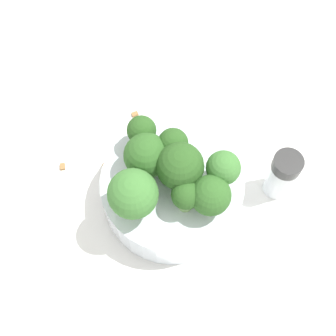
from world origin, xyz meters
TOP-DOWN VIEW (x-y plane):
  - ground_plane at (0.00, 0.00)m, footprint 3.00×3.00m
  - bowl at (0.00, 0.00)m, footprint 0.17×0.17m
  - broccoli_floret_0 at (0.05, 0.04)m, footprint 0.03×0.03m
  - broccoli_floret_1 at (0.03, -0.00)m, footprint 0.03×0.03m
  - broccoli_floret_2 at (-0.00, -0.01)m, footprint 0.05×0.05m
  - broccoli_floret_3 at (0.02, 0.03)m, footprint 0.05×0.05m
  - broccoli_floret_4 at (-0.03, -0.04)m, footprint 0.04×0.04m
  - broccoli_floret_5 at (-0.03, 0.04)m, footprint 0.05×0.05m
  - broccoli_floret_6 at (-0.03, -0.01)m, footprint 0.03×0.03m
  - broccoli_floret_7 at (-0.00, -0.05)m, footprint 0.04×0.04m
  - pepper_shaker at (0.02, -0.13)m, footprint 0.03×0.03m
  - almond_crumb_0 at (0.12, 0.05)m, footprint 0.01×0.01m
  - almond_crumb_1 at (0.04, 0.14)m, footprint 0.01×0.01m
  - almond_crumb_2 at (0.04, 0.09)m, footprint 0.01×0.01m

SIDE VIEW (x-z plane):
  - ground_plane at x=0.00m, z-range 0.00..0.00m
  - almond_crumb_2 at x=0.04m, z-range 0.00..0.01m
  - almond_crumb_0 at x=0.12m, z-range 0.00..0.01m
  - almond_crumb_1 at x=0.04m, z-range 0.00..0.01m
  - bowl at x=0.00m, z-range 0.00..0.05m
  - pepper_shaker at x=0.02m, z-range 0.00..0.07m
  - broccoli_floret_6 at x=-0.03m, z-range 0.06..0.10m
  - broccoli_floret_4 at x=-0.03m, z-range 0.06..0.11m
  - broccoli_floret_0 at x=0.05m, z-range 0.06..0.11m
  - broccoli_floret_3 at x=0.02m, z-range 0.06..0.11m
  - broccoli_floret_1 at x=0.03m, z-range 0.06..0.11m
  - broccoli_floret_7 at x=0.00m, z-range 0.06..0.12m
  - broccoli_floret_2 at x=0.00m, z-range 0.06..0.12m
  - broccoli_floret_5 at x=-0.03m, z-range 0.06..0.13m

